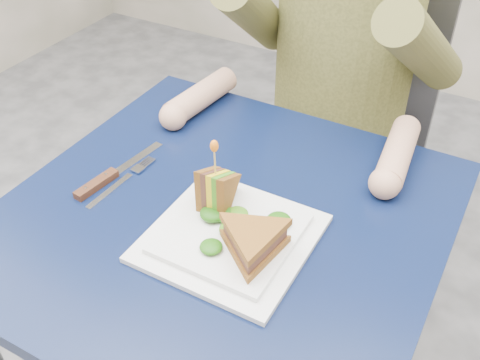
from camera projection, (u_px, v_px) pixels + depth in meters
The scene contains 12 objects.
table at pixel (223, 245), 1.04m from camera, with size 0.75×0.75×0.73m.
chair at pixel (346, 123), 1.57m from camera, with size 0.42×0.40×0.93m.
diner at pixel (348, 6), 1.26m from camera, with size 0.54×0.59×0.74m.
plate at pixel (231, 236), 0.93m from camera, with size 0.26×0.26×0.02m.
sandwich_flat at pixel (253, 241), 0.87m from camera, with size 0.19×0.19×0.05m.
sandwich_upright at pixel (216, 190), 0.96m from camera, with size 0.08×0.12×0.12m.
fork at pixel (120, 183), 1.05m from camera, with size 0.03×0.18×0.01m.
knife at pixel (105, 179), 1.06m from camera, with size 0.04×0.22×0.02m.
toothpick at pixel (215, 160), 0.92m from camera, with size 0.00×0.00×0.06m, color tan.
toothpick_frill at pixel (214, 146), 0.90m from camera, with size 0.01×0.01×0.02m, color orange.
lettuce_spill at pixel (236, 224), 0.92m from camera, with size 0.15×0.13×0.02m, color #337A14, non-canonical shape.
onion_ring at pixel (240, 226), 0.91m from camera, with size 0.04×0.04×0.01m, color #9E4C7A.
Camera 1 is at (0.39, -0.63, 1.39)m, focal length 42.00 mm.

